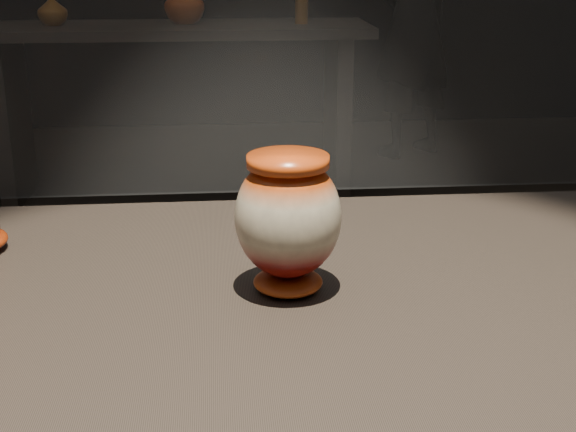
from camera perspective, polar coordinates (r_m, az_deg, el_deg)
name	(u,v)px	position (r m, az deg, el deg)	size (l,w,h in m)	color
main_vase	(288,218)	(0.98, 0.00, -0.18)	(0.15, 0.15, 0.18)	#620B08
back_shelf	(176,76)	(4.26, -7.98, 9.80)	(2.00, 0.60, 0.90)	black
back_vase_left	(52,10)	(4.29, -16.42, 13.89)	(0.15, 0.15, 0.15)	#986116
back_vase_mid	(184,2)	(4.25, -7.39, 14.85)	(0.20, 0.20, 0.21)	#620B08
back_vase_right	(301,11)	(4.23, 0.96, 14.36)	(0.07, 0.07, 0.12)	#986116
visitor	(414,20)	(5.10, 8.95, 13.59)	(0.61, 0.40, 1.68)	black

